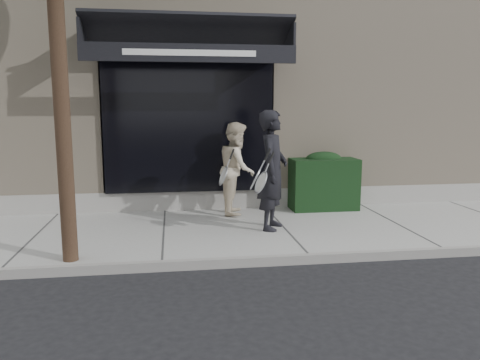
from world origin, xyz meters
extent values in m
plane|color=black|center=(0.00, 0.00, 0.00)|extent=(80.00, 80.00, 0.00)
cube|color=gray|center=(0.00, 0.00, 0.06)|extent=(20.00, 3.00, 0.12)
cube|color=gray|center=(0.00, -1.55, 0.07)|extent=(20.00, 0.10, 0.14)
cube|color=#C2AF94|center=(0.00, 5.00, 2.75)|extent=(14.00, 7.00, 5.50)
cube|color=gray|center=(0.00, 1.70, 0.25)|extent=(14.02, 0.42, 0.50)
cube|color=black|center=(-1.50, 1.55, 1.80)|extent=(3.20, 0.30, 2.60)
cube|color=gray|center=(-3.10, 1.70, 1.80)|extent=(0.08, 0.40, 2.60)
cube|color=gray|center=(0.10, 1.70, 1.80)|extent=(0.08, 0.40, 2.60)
cube|color=gray|center=(-1.50, 1.70, 3.14)|extent=(3.36, 0.40, 0.12)
cube|color=black|center=(-1.50, 1.00, 3.40)|extent=(3.60, 1.03, 0.55)
cube|color=black|center=(-1.50, 0.50, 3.01)|extent=(3.60, 0.05, 0.30)
cube|color=white|center=(-1.50, 0.47, 3.01)|extent=(2.20, 0.01, 0.10)
cube|color=black|center=(-3.28, 1.00, 3.32)|extent=(0.04, 1.00, 0.45)
cube|color=black|center=(0.28, 1.00, 3.32)|extent=(0.04, 1.00, 0.45)
cube|color=black|center=(1.10, 1.25, 0.62)|extent=(1.30, 0.70, 1.00)
ellipsoid|color=black|center=(1.10, 1.25, 1.12)|extent=(0.71, 0.38, 0.27)
cylinder|color=black|center=(-3.20, -1.30, 2.40)|extent=(0.20, 0.20, 4.80)
imported|color=black|center=(-0.21, -0.10, 1.10)|extent=(0.72, 0.84, 1.96)
torus|color=silver|center=(-0.47, -0.42, 0.96)|extent=(0.21, 0.33, 0.29)
cylinder|color=silver|center=(-0.47, -0.42, 0.96)|extent=(0.17, 0.29, 0.25)
cylinder|color=silver|center=(-0.47, -0.42, 0.96)|extent=(0.17, 0.06, 0.09)
cylinder|color=black|center=(-0.47, -0.42, 0.96)|extent=(0.20, 0.07, 0.11)
torus|color=silver|center=(-0.57, -0.53, 1.04)|extent=(0.22, 0.33, 0.28)
cylinder|color=silver|center=(-0.57, -0.53, 1.04)|extent=(0.18, 0.29, 0.25)
cylinder|color=silver|center=(-0.57, -0.53, 1.04)|extent=(0.17, 0.06, 0.10)
cylinder|color=black|center=(-0.57, -0.53, 1.04)|extent=(0.20, 0.08, 0.12)
imported|color=beige|center=(-0.63, 1.10, 0.98)|extent=(0.79, 0.94, 1.72)
torus|color=silver|center=(-0.93, 0.75, 0.90)|extent=(0.17, 0.32, 0.29)
cylinder|color=silver|center=(-0.93, 0.75, 0.90)|extent=(0.14, 0.28, 0.25)
cylinder|color=silver|center=(-0.93, 0.75, 0.90)|extent=(0.18, 0.04, 0.09)
cylinder|color=black|center=(-0.93, 0.75, 0.90)|extent=(0.20, 0.06, 0.11)
camera|label=1|loc=(-1.83, -7.52, 2.16)|focal=35.00mm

